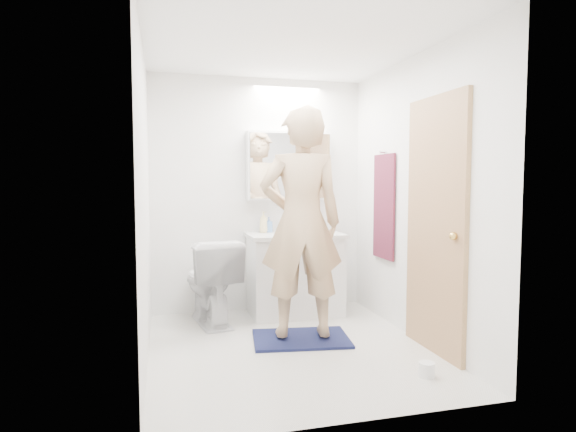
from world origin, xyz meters
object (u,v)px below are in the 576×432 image
object	(u,v)px
soap_bottle_b	(269,224)
toilet_paper_roll	(427,369)
vanity_cabinet	(295,276)
soap_bottle_a	(263,222)
toilet	(210,281)
person	(301,223)
medicine_cabinet	(289,166)
toothbrush_cup	(311,226)

from	to	relation	value
soap_bottle_b	toilet_paper_roll	world-z (taller)	soap_bottle_b
vanity_cabinet	soap_bottle_a	world-z (taller)	soap_bottle_a
toilet	person	size ratio (longest dim) A/B	0.43
toilet	toilet_paper_roll	bearing A→B (deg)	119.70
vanity_cabinet	soap_bottle_b	xyz separation A→B (m)	(-0.23, 0.18, 0.51)
toilet_paper_roll	vanity_cabinet	bearing A→B (deg)	104.60
toilet	toilet_paper_roll	world-z (taller)	toilet
toilet_paper_roll	medicine_cabinet	bearing A→B (deg)	103.35
toilet	toothbrush_cup	bearing A→B (deg)	-174.70
toilet	person	xyz separation A→B (m)	(0.69, -0.69, 0.59)
toilet	vanity_cabinet	bearing A→B (deg)	178.54
person	soap_bottle_a	xyz separation A→B (m)	(-0.12, 0.95, -0.07)
toilet	toothbrush_cup	size ratio (longest dim) A/B	7.59
medicine_cabinet	soap_bottle_a	distance (m)	0.64
person	soap_bottle_b	size ratio (longest dim) A/B	11.99
vanity_cabinet	toothbrush_cup	world-z (taller)	toothbrush_cup
medicine_cabinet	person	distance (m)	1.14
person	soap_bottle_b	bearing A→B (deg)	-78.52
toilet	soap_bottle_b	size ratio (longest dim) A/B	5.10
soap_bottle_b	toothbrush_cup	xyz separation A→B (m)	(0.44, -0.02, -0.03)
toilet	soap_bottle_b	world-z (taller)	soap_bottle_b
vanity_cabinet	toilet	bearing A→B (deg)	-172.37
person	toothbrush_cup	size ratio (longest dim) A/B	17.82
medicine_cabinet	soap_bottle_b	bearing A→B (deg)	-172.16
medicine_cabinet	toothbrush_cup	distance (m)	0.67
person	soap_bottle_a	size ratio (longest dim) A/B	8.79
vanity_cabinet	toilet_paper_roll	size ratio (longest dim) A/B	8.18
toothbrush_cup	toilet_paper_roll	bearing A→B (deg)	-82.77
soap_bottle_b	toilet_paper_roll	xyz separation A→B (m)	(0.68, -1.93, -0.85)
vanity_cabinet	person	world-z (taller)	person
toilet	soap_bottle_a	size ratio (longest dim) A/B	3.74
medicine_cabinet	soap_bottle_b	size ratio (longest dim) A/B	5.55
person	soap_bottle_b	distance (m)	0.99
vanity_cabinet	soap_bottle_a	xyz separation A→B (m)	(-0.29, 0.15, 0.54)
toilet_paper_roll	soap_bottle_b	bearing A→B (deg)	109.48
toilet_paper_roll	toothbrush_cup	bearing A→B (deg)	97.23
medicine_cabinet	person	xyz separation A→B (m)	(-0.16, -1.01, -0.50)
toilet	soap_bottle_a	distance (m)	0.82
medicine_cabinet	soap_bottle_b	xyz separation A→B (m)	(-0.22, -0.03, -0.60)
toilet	toilet_paper_roll	xyz separation A→B (m)	(1.32, -1.64, -0.35)
vanity_cabinet	soap_bottle_a	size ratio (longest dim) A/B	4.16
person	medicine_cabinet	bearing A→B (deg)	-90.90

